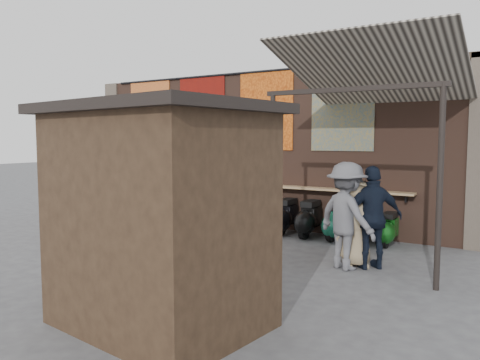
% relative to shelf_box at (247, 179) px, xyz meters
% --- Properties ---
extents(ground, '(70.00, 70.00, 0.00)m').
position_rel_shelf_box_xyz_m(ground, '(0.14, -2.30, -1.26)').
color(ground, '#474749').
rests_on(ground, ground).
extents(brick_wall, '(10.00, 0.40, 4.00)m').
position_rel_shelf_box_xyz_m(brick_wall, '(0.14, 0.40, 0.74)').
color(brick_wall, brown).
rests_on(brick_wall, ground).
extents(pier_left, '(0.50, 0.50, 4.00)m').
position_rel_shelf_box_xyz_m(pier_left, '(-5.06, 0.40, 0.74)').
color(pier_left, '#4C4238').
rests_on(pier_left, ground).
extents(eating_counter, '(8.00, 0.32, 0.05)m').
position_rel_shelf_box_xyz_m(eating_counter, '(0.14, 0.03, -0.16)').
color(eating_counter, '#9E7A51').
rests_on(eating_counter, brick_wall).
extents(shelf_box, '(0.54, 0.29, 0.26)m').
position_rel_shelf_box_xyz_m(shelf_box, '(0.00, 0.00, 0.00)').
color(shelf_box, white).
rests_on(shelf_box, eating_counter).
extents(tapestry_redgold, '(1.50, 0.02, 2.00)m').
position_rel_shelf_box_xyz_m(tapestry_redgold, '(-3.46, 0.18, 1.74)').
color(tapestry_redgold, maroon).
rests_on(tapestry_redgold, brick_wall).
extents(tapestry_sun, '(1.50, 0.02, 2.00)m').
position_rel_shelf_box_xyz_m(tapestry_sun, '(-1.56, 0.18, 1.74)').
color(tapestry_sun, red).
rests_on(tapestry_sun, brick_wall).
extents(tapestry_orange, '(1.50, 0.02, 2.00)m').
position_rel_shelf_box_xyz_m(tapestry_orange, '(0.44, 0.18, 1.74)').
color(tapestry_orange, orange).
rests_on(tapestry_orange, brick_wall).
extents(tapestry_multi, '(1.50, 0.02, 2.00)m').
position_rel_shelf_box_xyz_m(tapestry_multi, '(2.44, 0.18, 1.74)').
color(tapestry_multi, '#235482').
rests_on(tapestry_multi, brick_wall).
extents(hang_rail, '(9.50, 0.06, 0.06)m').
position_rel_shelf_box_xyz_m(hang_rail, '(0.14, 0.17, 2.72)').
color(hang_rail, black).
rests_on(hang_rail, brick_wall).
extents(scooter_stool_0, '(0.34, 0.75, 0.71)m').
position_rel_shelf_box_xyz_m(scooter_stool_0, '(-2.52, -0.28, -0.90)').
color(scooter_stool_0, '#16214E').
rests_on(scooter_stool_0, ground).
extents(scooter_stool_1, '(0.37, 0.82, 0.78)m').
position_rel_shelf_box_xyz_m(scooter_stool_1, '(-1.90, -0.30, -0.87)').
color(scooter_stool_1, '#141244').
rests_on(scooter_stool_1, ground).
extents(scooter_stool_2, '(0.32, 0.70, 0.67)m').
position_rel_shelf_box_xyz_m(scooter_stool_2, '(-1.26, -0.32, -0.92)').
color(scooter_stool_2, navy).
rests_on(scooter_stool_2, ground).
extents(scooter_stool_3, '(0.35, 0.79, 0.75)m').
position_rel_shelf_box_xyz_m(scooter_stool_3, '(-0.64, -0.26, -0.88)').
color(scooter_stool_3, '#0C581C').
rests_on(scooter_stool_3, ground).
extents(scooter_stool_4, '(0.35, 0.78, 0.74)m').
position_rel_shelf_box_xyz_m(scooter_stool_4, '(-0.03, -0.30, -0.89)').
color(scooter_stool_4, maroon).
rests_on(scooter_stool_4, ground).
extents(scooter_stool_5, '(0.35, 0.78, 0.74)m').
position_rel_shelf_box_xyz_m(scooter_stool_5, '(0.60, -0.25, -0.89)').
color(scooter_stool_5, '#8A3C0C').
rests_on(scooter_stool_5, ground).
extents(scooter_stool_6, '(0.40, 0.88, 0.84)m').
position_rel_shelf_box_xyz_m(scooter_stool_6, '(1.24, -0.29, -0.84)').
color(scooter_stool_6, black).
rests_on(scooter_stool_6, ground).
extents(scooter_stool_7, '(0.40, 0.89, 0.85)m').
position_rel_shelf_box_xyz_m(scooter_stool_7, '(1.87, -0.35, -0.83)').
color(scooter_stool_7, black).
rests_on(scooter_stool_7, ground).
extents(scooter_stool_8, '(0.38, 0.85, 0.81)m').
position_rel_shelf_box_xyz_m(scooter_stool_8, '(2.50, -0.31, -0.85)').
color(scooter_stool_8, '#19674B').
rests_on(scooter_stool_8, ground).
extents(scooter_stool_9, '(0.34, 0.75, 0.71)m').
position_rel_shelf_box_xyz_m(scooter_stool_9, '(3.06, -0.30, -0.90)').
color(scooter_stool_9, navy).
rests_on(scooter_stool_9, ground).
extents(scooter_stool_10, '(0.34, 0.75, 0.71)m').
position_rel_shelf_box_xyz_m(scooter_stool_10, '(3.68, -0.31, -0.90)').
color(scooter_stool_10, '#105214').
rests_on(scooter_stool_10, ground).
extents(diner_left, '(0.73, 0.62, 1.70)m').
position_rel_shelf_box_xyz_m(diner_left, '(-2.83, -0.30, -0.40)').
color(diner_left, '#8AA0C8').
rests_on(diner_left, ground).
extents(diner_right, '(0.96, 0.87, 1.62)m').
position_rel_shelf_box_xyz_m(diner_right, '(-1.49, -0.53, -0.45)').
color(diner_right, '#32272E').
rests_on(diner_right, ground).
extents(shopper_navy, '(1.10, 1.03, 1.82)m').
position_rel_shelf_box_xyz_m(shopper_navy, '(3.87, -2.22, -0.35)').
color(shopper_navy, black).
rests_on(shopper_navy, ground).
extents(shopper_grey, '(1.40, 1.17, 1.88)m').
position_rel_shelf_box_xyz_m(shopper_grey, '(3.48, -2.48, -0.32)').
color(shopper_grey, slate).
rests_on(shopper_grey, ground).
extents(shopper_tan, '(0.92, 0.86, 1.59)m').
position_rel_shelf_box_xyz_m(shopper_tan, '(3.58, -2.26, -0.46)').
color(shopper_tan, '#9E8864').
rests_on(shopper_tan, ground).
extents(market_stall, '(2.58, 2.07, 2.57)m').
position_rel_shelf_box_xyz_m(market_stall, '(2.36, -6.08, 0.03)').
color(market_stall, black).
rests_on(market_stall, ground).
extents(stall_roof, '(2.90, 2.37, 0.12)m').
position_rel_shelf_box_xyz_m(stall_roof, '(2.36, -6.08, 1.38)').
color(stall_roof, black).
rests_on(stall_roof, market_stall).
extents(stall_sign, '(1.20, 0.19, 0.50)m').
position_rel_shelf_box_xyz_m(stall_sign, '(2.47, -5.16, 0.61)').
color(stall_sign, gold).
rests_on(stall_sign, market_stall).
extents(stall_shelf, '(1.97, 0.35, 0.06)m').
position_rel_shelf_box_xyz_m(stall_shelf, '(2.47, -5.16, -0.32)').
color(stall_shelf, '#473321').
rests_on(stall_shelf, market_stall).
extents(awning_canvas, '(3.20, 3.28, 0.97)m').
position_rel_shelf_box_xyz_m(awning_canvas, '(3.64, -1.40, 2.29)').
color(awning_canvas, beige).
rests_on(awning_canvas, brick_wall).
extents(awning_ledger, '(3.30, 0.08, 0.12)m').
position_rel_shelf_box_xyz_m(awning_ledger, '(3.64, 0.19, 2.69)').
color(awning_ledger, '#33261C').
rests_on(awning_ledger, brick_wall).
extents(awning_header, '(3.00, 0.08, 0.08)m').
position_rel_shelf_box_xyz_m(awning_header, '(3.64, -2.90, 1.82)').
color(awning_header, black).
rests_on(awning_header, awning_post_left).
extents(awning_post_left, '(0.09, 0.09, 3.10)m').
position_rel_shelf_box_xyz_m(awning_post_left, '(2.24, -2.90, 0.29)').
color(awning_post_left, black).
rests_on(awning_post_left, ground).
extents(awning_post_right, '(0.09, 0.09, 3.10)m').
position_rel_shelf_box_xyz_m(awning_post_right, '(5.04, -2.90, 0.29)').
color(awning_post_right, black).
rests_on(awning_post_right, ground).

